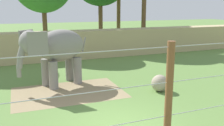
{
  "coord_description": "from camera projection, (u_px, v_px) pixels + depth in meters",
  "views": [
    {
      "loc": [
        -3.29,
        -7.43,
        4.13
      ],
      "look_at": [
        1.3,
        3.89,
        1.4
      ],
      "focal_mm": 40.69,
      "sensor_mm": 36.0,
      "label": 1
    }
  ],
  "objects": [
    {
      "name": "elephant",
      "position": [
        56.0,
        48.0,
        13.14
      ],
      "size": [
        3.9,
        2.42,
        3.03
      ],
      "color": "gray",
      "rests_on": "ground"
    },
    {
      "name": "dirt_patch",
      "position": [
        68.0,
        92.0,
        12.47
      ],
      "size": [
        5.36,
        3.63,
        0.01
      ],
      "primitive_type": "cube",
      "rotation": [
        0.0,
        0.0,
        -0.02
      ],
      "color": "#937F5B",
      "rests_on": "ground"
    },
    {
      "name": "embankment_wall",
      "position": [
        55.0,
        46.0,
        19.94
      ],
      "size": [
        36.0,
        1.8,
        2.23
      ],
      "primitive_type": "cube",
      "color": "tan",
      "rests_on": "ground"
    },
    {
      "name": "cable_fence",
      "position": [
        163.0,
        108.0,
        6.22
      ],
      "size": [
        10.36,
        0.19,
        3.34
      ],
      "color": "brown",
      "rests_on": "ground"
    },
    {
      "name": "enrichment_ball",
      "position": [
        160.0,
        83.0,
        12.56
      ],
      "size": [
        0.84,
        0.84,
        0.84
      ],
      "primitive_type": "sphere",
      "color": "gray",
      "rests_on": "ground"
    }
  ]
}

